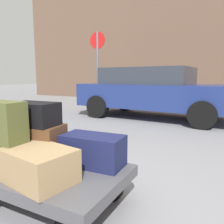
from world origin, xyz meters
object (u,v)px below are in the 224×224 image
(suitcase_tan_front_right, at_px, (39,165))
(luggage_cart, at_px, (51,176))
(duffel_bag_black_topmost_pile, at_px, (34,114))
(no_parking_sign, at_px, (98,64))
(parked_car, at_px, (154,91))
(suitcase_olive_rear_right, at_px, (5,137))
(duffel_bag_navy_stacked_top, at_px, (93,150))
(duffel_bag_brown_rear_left, at_px, (36,143))

(suitcase_tan_front_right, bearing_deg, luggage_cart, 123.27)
(suitcase_tan_front_right, xyz_separation_m, duffel_bag_black_topmost_pile, (-0.35, 0.31, 0.34))
(suitcase_tan_front_right, distance_m, no_parking_sign, 5.43)
(luggage_cart, bearing_deg, parked_car, 96.42)
(parked_car, bearing_deg, no_parking_sign, -171.01)
(duffel_bag_black_topmost_pile, xyz_separation_m, parked_car, (-0.29, 4.74, -0.05))
(suitcase_olive_rear_right, height_order, duffel_bag_navy_stacked_top, suitcase_olive_rear_right)
(duffel_bag_navy_stacked_top, distance_m, duffel_bag_black_topmost_pile, 0.65)
(duffel_bag_brown_rear_left, relative_size, duffel_bag_black_topmost_pile, 1.18)
(duffel_bag_navy_stacked_top, relative_size, no_parking_sign, 0.23)
(luggage_cart, xyz_separation_m, duffel_bag_black_topmost_pile, (-0.25, 0.08, 0.53))
(luggage_cart, xyz_separation_m, suitcase_olive_rear_right, (-0.29, -0.22, 0.37))
(luggage_cart, bearing_deg, no_parking_sign, 116.13)
(suitcase_tan_front_right, distance_m, duffel_bag_black_topmost_pile, 0.57)
(suitcase_olive_rear_right, xyz_separation_m, duffel_bag_black_topmost_pile, (0.03, 0.30, 0.16))
(suitcase_olive_rear_right, relative_size, duffel_bag_black_topmost_pile, 1.38)
(duffel_bag_black_topmost_pile, bearing_deg, duffel_bag_navy_stacked_top, 14.87)
(luggage_cart, distance_m, suitcase_olive_rear_right, 0.52)
(parked_car, xyz_separation_m, no_parking_sign, (-1.69, -0.27, 0.78))
(luggage_cart, bearing_deg, suitcase_olive_rear_right, -142.92)
(duffel_bag_navy_stacked_top, bearing_deg, duffel_bag_brown_rear_left, -165.17)
(parked_car, height_order, no_parking_sign, no_parking_sign)
(suitcase_tan_front_right, bearing_deg, no_parking_sign, 125.57)
(duffel_bag_brown_rear_left, distance_m, suitcase_olive_rear_right, 0.32)
(luggage_cart, height_order, duffel_bag_black_topmost_pile, duffel_bag_black_topmost_pile)
(duffel_bag_brown_rear_left, bearing_deg, parked_car, 82.96)
(duffel_bag_navy_stacked_top, bearing_deg, no_parking_sign, 117.61)
(suitcase_tan_front_right, bearing_deg, duffel_bag_black_topmost_pile, 148.28)
(luggage_cart, distance_m, suitcase_tan_front_right, 0.32)
(duffel_bag_navy_stacked_top, relative_size, duffel_bag_black_topmost_pile, 1.29)
(suitcase_tan_front_right, bearing_deg, parked_car, 106.79)
(duffel_bag_navy_stacked_top, height_order, no_parking_sign, no_parking_sign)
(duffel_bag_black_topmost_pile, height_order, parked_car, parked_car)
(parked_car, bearing_deg, duffel_bag_navy_stacked_top, -79.67)
(suitcase_tan_front_right, height_order, duffel_bag_black_topmost_pile, duffel_bag_black_topmost_pile)
(duffel_bag_black_topmost_pile, bearing_deg, suitcase_olive_rear_right, -99.45)
(luggage_cart, xyz_separation_m, no_parking_sign, (-2.24, 4.56, 1.27))
(suitcase_olive_rear_right, bearing_deg, duffel_bag_navy_stacked_top, 39.25)
(duffel_bag_black_topmost_pile, bearing_deg, luggage_cart, -20.76)
(duffel_bag_brown_rear_left, relative_size, no_parking_sign, 0.21)
(duffel_bag_brown_rear_left, bearing_deg, suitcase_olive_rear_right, -107.24)
(duffel_bag_black_topmost_pile, bearing_deg, parked_car, 90.75)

